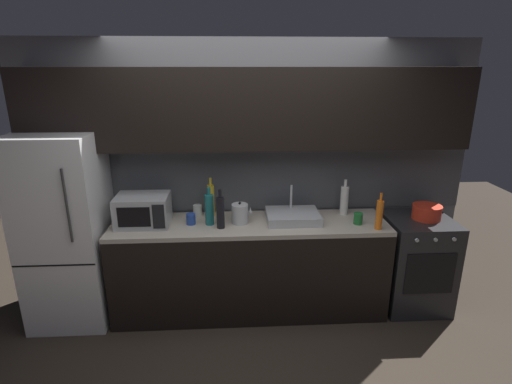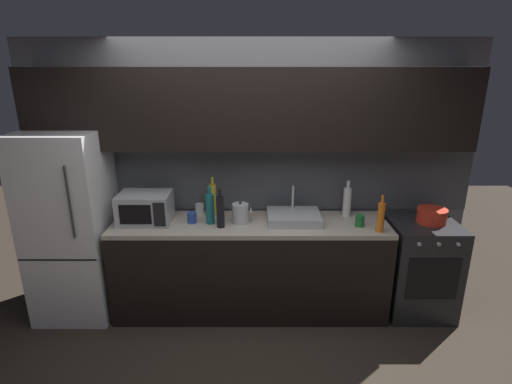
% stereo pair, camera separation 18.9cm
% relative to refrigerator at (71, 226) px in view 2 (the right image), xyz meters
% --- Properties ---
extents(ground_plane, '(10.00, 10.00, 0.00)m').
position_rel_refrigerator_xyz_m(ground_plane, '(1.63, -0.90, -0.87)').
color(ground_plane, '#2D261E').
extents(back_wall, '(4.24, 0.44, 2.50)m').
position_rel_refrigerator_xyz_m(back_wall, '(1.63, 0.30, 0.68)').
color(back_wall, slate).
rests_on(back_wall, ground).
extents(counter_run, '(2.50, 0.60, 0.90)m').
position_rel_refrigerator_xyz_m(counter_run, '(1.63, 0.00, -0.42)').
color(counter_run, black).
rests_on(counter_run, ground).
extents(refrigerator, '(0.68, 0.69, 1.73)m').
position_rel_refrigerator_xyz_m(refrigerator, '(0.00, 0.00, 0.00)').
color(refrigerator, white).
rests_on(refrigerator, ground).
extents(oven_range, '(0.60, 0.62, 0.90)m').
position_rel_refrigerator_xyz_m(oven_range, '(3.22, -0.00, -0.42)').
color(oven_range, '#232326').
rests_on(oven_range, ground).
extents(microwave, '(0.46, 0.35, 0.27)m').
position_rel_refrigerator_xyz_m(microwave, '(0.68, 0.02, 0.17)').
color(microwave, '#A8AAAF').
rests_on(microwave, counter_run).
extents(sink_basin, '(0.48, 0.38, 0.30)m').
position_rel_refrigerator_xyz_m(sink_basin, '(2.03, 0.03, 0.07)').
color(sink_basin, '#ADAFB5').
rests_on(sink_basin, counter_run).
extents(kettle, '(0.18, 0.15, 0.20)m').
position_rel_refrigerator_xyz_m(kettle, '(1.54, -0.00, 0.12)').
color(kettle, '#B7BABF').
rests_on(kettle, counter_run).
extents(wine_bottle_teal, '(0.08, 0.08, 0.35)m').
position_rel_refrigerator_xyz_m(wine_bottle_teal, '(1.27, -0.02, 0.18)').
color(wine_bottle_teal, '#19666B').
rests_on(wine_bottle_teal, counter_run).
extents(wine_bottle_white, '(0.08, 0.08, 0.34)m').
position_rel_refrigerator_xyz_m(wine_bottle_white, '(2.54, 0.17, 0.18)').
color(wine_bottle_white, silver).
rests_on(wine_bottle_white, counter_run).
extents(wine_bottle_orange, '(0.06, 0.06, 0.33)m').
position_rel_refrigerator_xyz_m(wine_bottle_orange, '(2.74, -0.21, 0.17)').
color(wine_bottle_orange, orange).
rests_on(wine_bottle_orange, counter_run).
extents(wine_bottle_dark, '(0.07, 0.07, 0.35)m').
position_rel_refrigerator_xyz_m(wine_bottle_dark, '(1.37, -0.11, 0.18)').
color(wine_bottle_dark, black).
rests_on(wine_bottle_dark, counter_run).
extents(wine_bottle_yellow, '(0.06, 0.06, 0.37)m').
position_rel_refrigerator_xyz_m(wine_bottle_yellow, '(1.27, 0.19, 0.19)').
color(wine_bottle_yellow, gold).
rests_on(wine_bottle_yellow, counter_run).
extents(mug_clear, '(0.08, 0.08, 0.10)m').
position_rel_refrigerator_xyz_m(mug_clear, '(1.14, 0.21, 0.08)').
color(mug_clear, silver).
rests_on(mug_clear, counter_run).
extents(mug_green, '(0.08, 0.08, 0.10)m').
position_rel_refrigerator_xyz_m(mug_green, '(2.60, -0.09, 0.08)').
color(mug_green, '#1E6B2D').
rests_on(mug_green, counter_run).
extents(mug_blue, '(0.08, 0.08, 0.10)m').
position_rel_refrigerator_xyz_m(mug_blue, '(1.10, -0.00, 0.08)').
color(mug_blue, '#234299').
rests_on(mug_blue, counter_run).
extents(cooking_pot, '(0.26, 0.26, 0.13)m').
position_rel_refrigerator_xyz_m(cooking_pot, '(3.27, 0.00, 0.10)').
color(cooking_pot, red).
rests_on(cooking_pot, oven_range).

